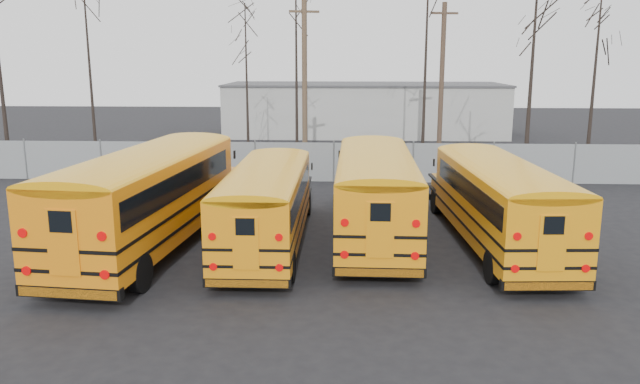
{
  "coord_description": "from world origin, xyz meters",
  "views": [
    {
      "loc": [
        0.73,
        -19.19,
        6.23
      ],
      "look_at": [
        -0.24,
        2.1,
        1.6
      ],
      "focal_mm": 35.0,
      "sensor_mm": 36.0,
      "label": 1
    }
  ],
  "objects_px": {
    "bus_b": "(267,199)",
    "bus_a": "(150,190)",
    "bus_d": "(498,197)",
    "bus_c": "(375,187)",
    "utility_pole_right": "(442,82)",
    "utility_pole_left": "(305,85)"
  },
  "relations": [
    {
      "from": "bus_b",
      "to": "bus_a",
      "type": "bearing_deg",
      "value": -176.33
    },
    {
      "from": "bus_b",
      "to": "bus_d",
      "type": "height_order",
      "value": "bus_d"
    },
    {
      "from": "bus_b",
      "to": "bus_c",
      "type": "relative_size",
      "value": 0.9
    },
    {
      "from": "utility_pole_right",
      "to": "bus_b",
      "type": "bearing_deg",
      "value": -125.93
    },
    {
      "from": "utility_pole_left",
      "to": "utility_pole_right",
      "type": "xyz_separation_m",
      "value": [
        7.89,
        3.34,
        0.06
      ]
    },
    {
      "from": "bus_a",
      "to": "utility_pole_left",
      "type": "xyz_separation_m",
      "value": [
        4.03,
        14.73,
        2.75
      ]
    },
    {
      "from": "utility_pole_right",
      "to": "bus_c",
      "type": "bearing_deg",
      "value": -116.82
    },
    {
      "from": "bus_a",
      "to": "bus_d",
      "type": "relative_size",
      "value": 1.13
    },
    {
      "from": "bus_c",
      "to": "utility_pole_right",
      "type": "height_order",
      "value": "utility_pole_right"
    },
    {
      "from": "bus_a",
      "to": "bus_c",
      "type": "xyz_separation_m",
      "value": [
        7.38,
        1.61,
        -0.14
      ]
    },
    {
      "from": "utility_pole_right",
      "to": "bus_a",
      "type": "bearing_deg",
      "value": -134.82
    },
    {
      "from": "bus_a",
      "to": "bus_b",
      "type": "distance_m",
      "value": 3.81
    },
    {
      "from": "bus_b",
      "to": "bus_d",
      "type": "xyz_separation_m",
      "value": [
        7.59,
        0.35,
        0.09
      ]
    },
    {
      "from": "bus_d",
      "to": "utility_pole_right",
      "type": "height_order",
      "value": "utility_pole_right"
    },
    {
      "from": "bus_b",
      "to": "bus_c",
      "type": "xyz_separation_m",
      "value": [
        3.59,
        1.35,
        0.17
      ]
    },
    {
      "from": "bus_c",
      "to": "bus_d",
      "type": "height_order",
      "value": "bus_c"
    },
    {
      "from": "bus_b",
      "to": "bus_d",
      "type": "relative_size",
      "value": 0.94
    },
    {
      "from": "bus_d",
      "to": "bus_a",
      "type": "bearing_deg",
      "value": 179.65
    },
    {
      "from": "utility_pole_left",
      "to": "bus_a",
      "type": "bearing_deg",
      "value": -122.33
    },
    {
      "from": "bus_c",
      "to": "utility_pole_left",
      "type": "distance_m",
      "value": 13.85
    },
    {
      "from": "bus_d",
      "to": "bus_b",
      "type": "bearing_deg",
      "value": 179.24
    },
    {
      "from": "bus_b",
      "to": "bus_c",
      "type": "height_order",
      "value": "bus_c"
    }
  ]
}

